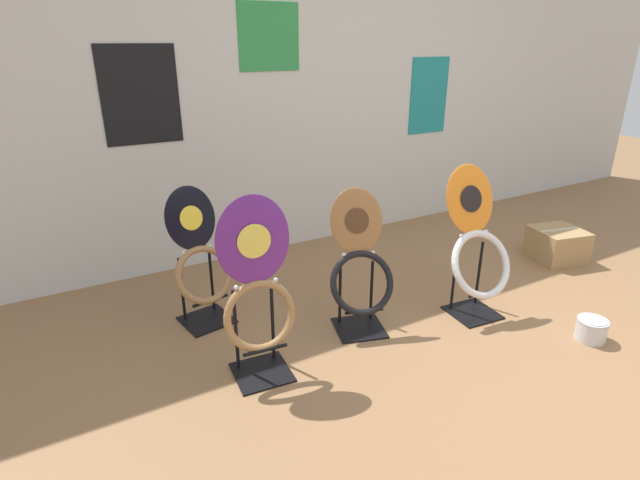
{
  "coord_description": "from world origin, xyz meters",
  "views": [
    {
      "loc": [
        -2.2,
        -1.05,
        1.6
      ],
      "look_at": [
        -0.91,
        1.21,
        0.55
      ],
      "focal_mm": 28.0,
      "sensor_mm": 36.0,
      "label": 1
    }
  ],
  "objects_px": {
    "toilet_seat_display_purple_note": "(257,291)",
    "toilet_seat_display_jazz_black": "(200,265)",
    "toilet_seat_display_orange_sun": "(477,246)",
    "toilet_seat_display_woodgrain": "(360,270)",
    "storage_box": "(557,244)",
    "paint_can": "(592,329)"
  },
  "relations": [
    {
      "from": "toilet_seat_display_purple_note",
      "to": "toilet_seat_display_jazz_black",
      "type": "height_order",
      "value": "toilet_seat_display_purple_note"
    },
    {
      "from": "toilet_seat_display_purple_note",
      "to": "storage_box",
      "type": "bearing_deg",
      "value": 4.1
    },
    {
      "from": "paint_can",
      "to": "storage_box",
      "type": "bearing_deg",
      "value": 45.77
    },
    {
      "from": "storage_box",
      "to": "toilet_seat_display_orange_sun",
      "type": "bearing_deg",
      "value": -167.89
    },
    {
      "from": "toilet_seat_display_orange_sun",
      "to": "storage_box",
      "type": "height_order",
      "value": "toilet_seat_display_orange_sun"
    },
    {
      "from": "toilet_seat_display_purple_note",
      "to": "toilet_seat_display_woodgrain",
      "type": "distance_m",
      "value": 0.7
    },
    {
      "from": "toilet_seat_display_jazz_black",
      "to": "toilet_seat_display_woodgrain",
      "type": "bearing_deg",
      "value": -34.75
    },
    {
      "from": "toilet_seat_display_orange_sun",
      "to": "paint_can",
      "type": "xyz_separation_m",
      "value": [
        0.36,
        -0.58,
        -0.37
      ]
    },
    {
      "from": "toilet_seat_display_woodgrain",
      "to": "toilet_seat_display_jazz_black",
      "type": "relative_size",
      "value": 1.0
    },
    {
      "from": "toilet_seat_display_purple_note",
      "to": "toilet_seat_display_orange_sun",
      "type": "relative_size",
      "value": 1.04
    },
    {
      "from": "toilet_seat_display_woodgrain",
      "to": "paint_can",
      "type": "bearing_deg",
      "value": -35.59
    },
    {
      "from": "paint_can",
      "to": "toilet_seat_display_purple_note",
      "type": "bearing_deg",
      "value": 159.73
    },
    {
      "from": "toilet_seat_display_purple_note",
      "to": "storage_box",
      "type": "distance_m",
      "value": 2.6
    },
    {
      "from": "toilet_seat_display_orange_sun",
      "to": "storage_box",
      "type": "bearing_deg",
      "value": 12.11
    },
    {
      "from": "toilet_seat_display_woodgrain",
      "to": "toilet_seat_display_orange_sun",
      "type": "xyz_separation_m",
      "value": [
        0.71,
        -0.19,
        0.07
      ]
    },
    {
      "from": "toilet_seat_display_woodgrain",
      "to": "storage_box",
      "type": "distance_m",
      "value": 1.91
    },
    {
      "from": "toilet_seat_display_purple_note",
      "to": "toilet_seat_display_jazz_black",
      "type": "xyz_separation_m",
      "value": [
        -0.09,
        0.65,
        -0.1
      ]
    },
    {
      "from": "toilet_seat_display_purple_note",
      "to": "paint_can",
      "type": "xyz_separation_m",
      "value": [
        1.76,
        -0.65,
        -0.41
      ]
    },
    {
      "from": "toilet_seat_display_purple_note",
      "to": "toilet_seat_display_jazz_black",
      "type": "bearing_deg",
      "value": 97.57
    },
    {
      "from": "toilet_seat_display_jazz_black",
      "to": "storage_box",
      "type": "bearing_deg",
      "value": -10.04
    },
    {
      "from": "toilet_seat_display_purple_note",
      "to": "paint_can",
      "type": "distance_m",
      "value": 1.92
    },
    {
      "from": "toilet_seat_display_woodgrain",
      "to": "storage_box",
      "type": "relative_size",
      "value": 1.95
    }
  ]
}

